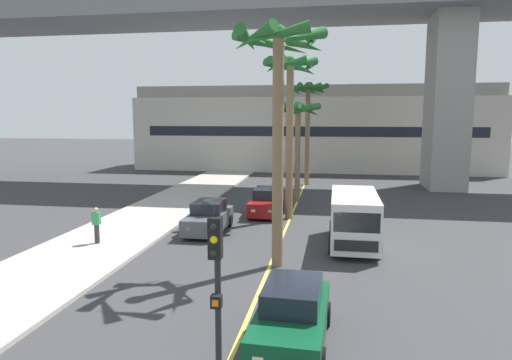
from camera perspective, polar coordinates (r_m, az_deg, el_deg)
The scene contains 14 objects.
sidewalk_left at distance 19.62m, azimuth -22.99°, elevation -9.57°, with size 4.80×80.00×0.15m, color #ADA89E.
lane_stripe_center at distance 24.50m, azimuth 3.90°, elevation -5.68°, with size 0.14×56.00×0.01m, color #DBCC4C.
bridge_overpass at distance 39.60m, azimuth 7.90°, elevation 20.36°, with size 83.55×8.00×17.87m.
pier_building_backdrop at distance 50.56m, azimuth 6.97°, elevation 6.34°, with size 37.83×8.04×8.94m.
car_queue_front at distance 27.03m, azimuth 1.31°, elevation -2.82°, with size 1.89×4.13×1.56m.
car_queue_second at distance 23.14m, azimuth -5.94°, elevation -4.70°, with size 1.85×4.11×1.56m.
car_queue_third at distance 12.15m, azimuth 4.52°, elevation -16.63°, with size 1.96×4.16×1.56m.
delivery_van at distance 20.86m, azimuth 12.15°, elevation -4.64°, with size 2.19×5.26×2.36m.
traffic_light_median_near at distance 8.62m, azimuth -4.91°, elevation -12.83°, with size 0.24×0.37×4.20m.
palm_tree_near_median at distance 30.69m, azimuth 5.24°, elevation 7.69°, with size 3.04×3.06×6.75m.
palm_tree_mid_median at distance 38.75m, azimuth 6.44°, elevation 9.85°, with size 3.48×3.50×8.59m.
palm_tree_far_median at distance 17.23m, azimuth 2.86°, elevation 12.96°, with size 3.61×3.61×9.07m.
palm_tree_farthest_median at distance 25.50m, azimuth 4.25°, elevation 11.20°, with size 3.11×3.10×9.02m.
pedestrian_near_crosswalk at distance 21.59m, azimuth -19.29°, elevation -5.28°, with size 0.34×0.22×1.62m.
Camera 1 is at (2.30, 0.30, 5.77)m, focal length 32.03 mm.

